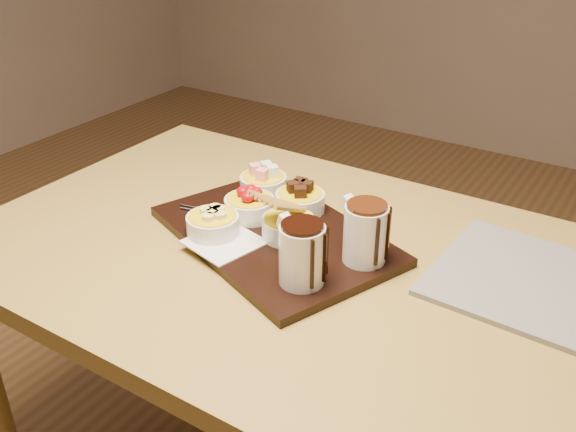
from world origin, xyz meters
The scene contains 12 objects.
dining_table centered at (0.00, 0.00, 0.65)m, with size 1.20×0.80×0.75m.
serving_board centered at (-0.03, 0.02, 0.76)m, with size 0.46×0.30×0.02m, color black.
napkin centered at (-0.09, -0.07, 0.77)m, with size 0.12×0.12×0.00m, color white.
bowl_marshmallows centered at (-0.15, 0.14, 0.79)m, with size 0.10×0.10×0.04m, color white.
bowl_cake centered at (-0.04, 0.12, 0.79)m, with size 0.10×0.10×0.04m, color white.
bowl_strawberries centered at (-0.11, 0.04, 0.79)m, with size 0.10×0.10×0.04m, color white.
bowl_biscotti centered at (0.00, 0.02, 0.79)m, with size 0.10×0.10×0.04m, color white.
bowl_bananas centered at (-0.13, -0.05, 0.79)m, with size 0.10×0.10×0.04m, color white.
pitcher_dark_chocolate centered at (0.10, -0.10, 0.82)m, with size 0.08×0.08×0.11m, color silver.
pitcher_milk_chocolate centered at (0.15, 0.02, 0.82)m, with size 0.08×0.08×0.11m, color silver.
fondue_skewers centered at (-0.13, 0.02, 0.77)m, with size 0.26×0.03×0.01m, color silver, non-canonical shape.
newspaper centered at (0.45, 0.13, 0.76)m, with size 0.37×0.30×0.01m, color beige.
Camera 1 is at (0.56, -0.86, 1.38)m, focal length 40.00 mm.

